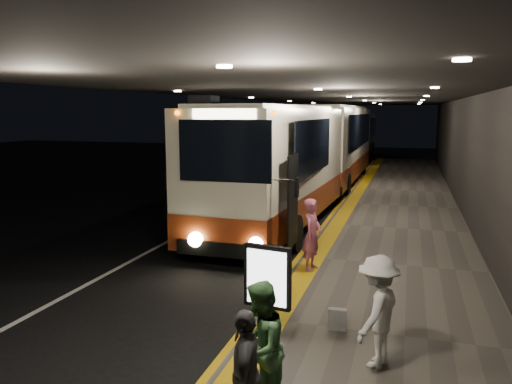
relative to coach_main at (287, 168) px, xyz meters
The scene contains 18 objects.
ground 6.12m from the coach_main, 99.02° to the right, with size 90.00×90.00×0.00m, color black.
lane_line_white 3.39m from the coach_main, 164.70° to the right, with size 0.12×50.00×0.01m, color silver.
kerb_stripe_yellow 2.49m from the coach_main, 27.28° to the right, with size 0.18×50.00×0.01m, color gold.
sidewalk 4.31m from the coach_main, 10.94° to the right, with size 4.50×50.00×0.15m, color #514C44.
tactile_strip 2.71m from the coach_main, 20.94° to the right, with size 0.50×50.00×0.01m, color gold.
terminal_wall 6.23m from the coach_main, ahead, with size 0.10×50.00×6.00m, color black.
support_columns 2.99m from the coach_main, 144.16° to the right, with size 0.80×24.80×4.40m.
canopy 3.22m from the coach_main, 25.03° to the right, with size 9.00×50.00×0.40m, color black.
coach_main is the anchor object (origin of this frame).
coach_second 9.91m from the coach_main, 88.74° to the left, with size 2.77×12.94×4.07m.
coach_third 24.41m from the coach_main, 90.33° to the left, with size 2.46×11.60×3.64m.
passenger_boarding 6.22m from the coach_main, 70.76° to the right, with size 0.62×0.41×1.71m, color #B6546C.
passenger_waiting_green 11.91m from the coach_main, 77.99° to the right, with size 0.81×0.50×1.67m, color #48834A.
passenger_waiting_white 10.76m from the coach_main, 69.23° to the right, with size 1.08×0.50×1.67m, color silver.
passenger_waiting_grey 12.43m from the coach_main, 78.53° to the right, with size 0.90×0.46×1.54m, color #4F5054.
bag_polka 9.63m from the coach_main, 71.07° to the right, with size 0.31×0.13×0.37m, color black.
info_sign 10.15m from the coach_main, 78.11° to the right, with size 0.79×0.23×1.66m.
stanchion_post 9.77m from the coach_main, 77.72° to the right, with size 0.05×0.05×1.12m, color black.
Camera 1 is at (5.05, -11.43, 3.87)m, focal length 35.00 mm.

